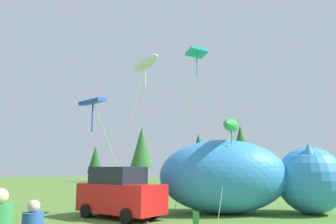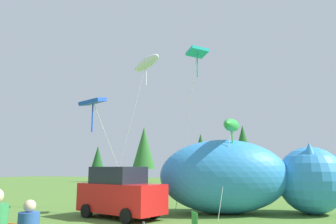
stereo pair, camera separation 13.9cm
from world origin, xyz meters
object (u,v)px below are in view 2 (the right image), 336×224
(kite_blue_box, at_px, (94,104))
(kite_green_fish, at_px, (232,125))
(parked_car, at_px, (120,193))
(inflatable_cat, at_px, (247,179))
(kite_teal_diamond, at_px, (197,55))
(kite_white_ghost, at_px, (146,63))

(kite_blue_box, relative_size, kite_green_fish, 1.13)
(parked_car, relative_size, inflatable_cat, 0.48)
(parked_car, relative_size, kite_teal_diamond, 0.54)
(parked_car, xyz_separation_m, inflatable_cat, (5.07, 3.37, 0.56))
(kite_white_ghost, height_order, kite_blue_box, kite_white_ghost)
(kite_blue_box, bearing_deg, kite_teal_diamond, 45.34)
(parked_car, xyz_separation_m, kite_teal_diamond, (3.06, 2.00, 6.66))
(kite_blue_box, distance_m, kite_green_fish, 6.48)
(inflatable_cat, height_order, kite_teal_diamond, kite_teal_diamond)
(kite_blue_box, bearing_deg, kite_green_fish, 37.59)
(parked_car, height_order, kite_blue_box, kite_blue_box)
(inflatable_cat, xyz_separation_m, kite_white_ghost, (-5.47, 0.00, 6.51))
(inflatable_cat, xyz_separation_m, kite_green_fish, (-0.45, -1.02, 2.53))
(kite_white_ghost, distance_m, kite_green_fish, 6.49)
(kite_green_fish, bearing_deg, parked_car, -153.09)
(inflatable_cat, xyz_separation_m, kite_teal_diamond, (-2.02, -1.37, 6.10))
(parked_car, bearing_deg, kite_white_ghost, 113.85)
(parked_car, bearing_deg, kite_blue_box, -89.90)
(inflatable_cat, bearing_deg, kite_blue_box, -157.62)
(parked_car, height_order, inflatable_cat, inflatable_cat)
(kite_teal_diamond, relative_size, kite_green_fish, 1.75)
(kite_teal_diamond, xyz_separation_m, kite_white_ghost, (-3.45, 1.38, 0.41))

